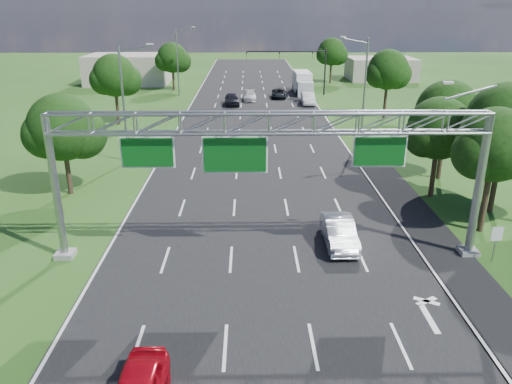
{
  "coord_description": "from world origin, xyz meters",
  "views": [
    {
      "loc": [
        -0.81,
        -12.84,
        13.08
      ],
      "look_at": [
        -0.39,
        13.45,
        3.23
      ],
      "focal_mm": 35.0,
      "sensor_mm": 36.0,
      "label": 1
    }
  ],
  "objects_px": {
    "traffic_signal": "(302,61)",
    "silver_sedan": "(339,232)",
    "sign_gantry": "(271,135)",
    "regulatory_sign": "(496,237)",
    "box_truck": "(303,83)"
  },
  "relations": [
    {
      "from": "traffic_signal",
      "to": "box_truck",
      "type": "distance_m",
      "value": 4.19
    },
    {
      "from": "traffic_signal",
      "to": "box_truck",
      "type": "xyz_separation_m",
      "value": [
        0.38,
        2.09,
        -3.62
      ]
    },
    {
      "from": "traffic_signal",
      "to": "silver_sedan",
      "type": "height_order",
      "value": "traffic_signal"
    },
    {
      "from": "sign_gantry",
      "to": "box_truck",
      "type": "height_order",
      "value": "sign_gantry"
    },
    {
      "from": "traffic_signal",
      "to": "silver_sedan",
      "type": "relative_size",
      "value": 2.57
    },
    {
      "from": "sign_gantry",
      "to": "regulatory_sign",
      "type": "distance_m",
      "value": 13.25
    },
    {
      "from": "silver_sedan",
      "to": "box_truck",
      "type": "bearing_deg",
      "value": 86.19
    },
    {
      "from": "sign_gantry",
      "to": "traffic_signal",
      "type": "xyz_separation_m",
      "value": [
        7.15,
        53.0,
        -1.72
      ]
    },
    {
      "from": "regulatory_sign",
      "to": "silver_sedan",
      "type": "height_order",
      "value": "regulatory_sign"
    },
    {
      "from": "sign_gantry",
      "to": "box_truck",
      "type": "relative_size",
      "value": 2.74
    },
    {
      "from": "regulatory_sign",
      "to": "box_truck",
      "type": "height_order",
      "value": "box_truck"
    },
    {
      "from": "silver_sedan",
      "to": "box_truck",
      "type": "xyz_separation_m",
      "value": [
        3.44,
        53.82,
        0.77
      ]
    },
    {
      "from": "sign_gantry",
      "to": "box_truck",
      "type": "bearing_deg",
      "value": 82.22
    },
    {
      "from": "sign_gantry",
      "to": "silver_sedan",
      "type": "relative_size",
      "value": 4.95
    },
    {
      "from": "sign_gantry",
      "to": "traffic_signal",
      "type": "relative_size",
      "value": 1.92
    }
  ]
}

